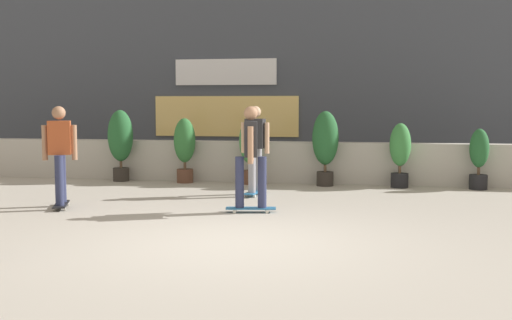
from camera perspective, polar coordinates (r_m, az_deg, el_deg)
The scene contains 12 objects.
ground_plane at distance 7.85m, azimuth -1.96°, elevation -7.53°, with size 48.00×48.00×0.00m, color #A8A093.
planter_wall at distance 13.64m, azimuth 3.36°, elevation -0.20°, with size 18.00×0.40×0.90m, color #B2ADA3.
building_backdrop at distance 17.63m, azimuth 4.99°, elevation 10.11°, with size 20.00×2.08×6.50m.
potted_plant_0 at distance 14.15m, azimuth -12.42°, elevation 1.87°, with size 0.56×0.56×1.60m.
potted_plant_1 at distance 13.65m, azimuth -6.61°, elevation 1.32°, with size 0.48×0.48×1.42m.
potted_plant_2 at distance 13.30m, azimuth -0.54°, elevation 1.28°, with size 0.48×0.48×1.43m.
potted_plant_3 at distance 13.09m, azimuth 6.43°, elevation 1.65°, with size 0.55×0.55×1.58m.
potted_plant_4 at distance 13.09m, azimuth 13.19°, elevation 0.77°, with size 0.43×0.43×1.34m.
potted_plant_5 at distance 13.27m, azimuth 19.93°, elevation 0.29°, with size 0.38×0.38×1.24m.
skater_mid_plaza at distance 11.65m, azimuth -0.08°, elevation 1.31°, with size 0.55×0.82×1.70m.
skater_far_right at distance 10.70m, azimuth -17.69°, elevation 0.72°, with size 0.53×0.82×1.70m.
skater_foreground at distance 9.79m, azimuth -0.48°, elevation 0.57°, with size 0.82×0.55×1.70m.
Camera 1 is at (1.62, -7.49, 1.73)m, focal length 43.26 mm.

